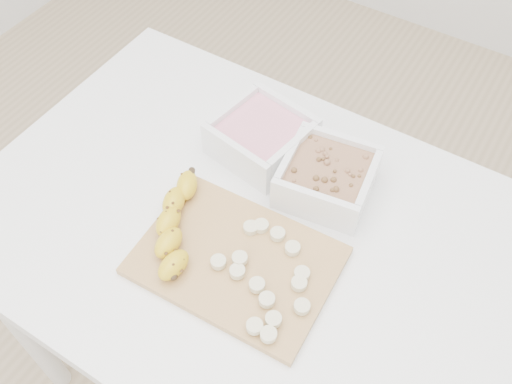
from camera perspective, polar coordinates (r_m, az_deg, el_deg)
The scene contains 7 objects.
ground at distance 1.68m, azimuth -0.57°, elevation -17.73°, with size 3.50×3.50×0.00m, color #C6AD89.
table at distance 1.09m, azimuth -0.84°, elevation -6.06°, with size 1.00×0.70×0.75m.
bowl_yogurt at distance 1.09m, azimuth 0.57°, elevation 5.63°, with size 0.19×0.19×0.08m.
bowl_granola at distance 1.03m, azimuth 7.15°, elevation 1.54°, with size 0.18×0.18×0.07m.
cutting_board at distance 0.96m, azimuth -1.98°, elevation -6.88°, with size 0.32×0.23×0.01m, color tan.
banana at distance 0.97m, azimuth -8.02°, elevation -3.33°, with size 0.06×0.21×0.04m, color gold, non-canonical shape.
banana_slices at distance 0.93m, azimuth 1.06°, elevation -8.37°, with size 0.18×0.19×0.02m.
Camera 1 is at (0.31, -0.47, 1.58)m, focal length 40.00 mm.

